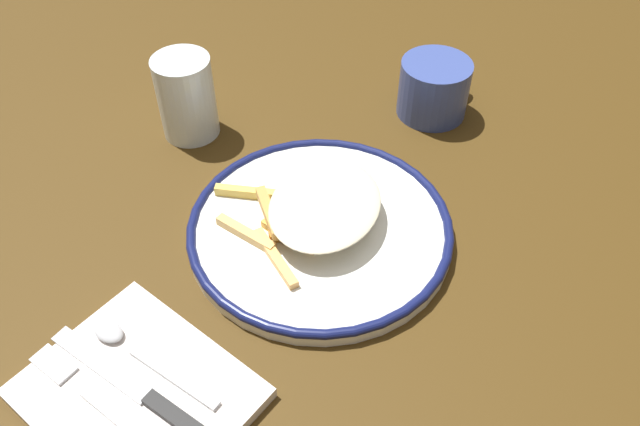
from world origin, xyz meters
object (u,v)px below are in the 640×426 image
object	(u,v)px
plate	(320,228)
coffee_mug	(434,88)
fork	(100,402)
fries_heap	(316,207)
napkin	(138,393)
water_glass	(186,97)
spoon	(134,349)
knife	(151,399)

from	to	relation	value
plate	coffee_mug	world-z (taller)	coffee_mug
fork	coffee_mug	xyz separation A→B (m)	(0.56, 0.05, 0.02)
fries_heap	napkin	world-z (taller)	fries_heap
fries_heap	napkin	bearing A→B (deg)	-174.75
coffee_mug	water_glass	bearing A→B (deg)	140.46
spoon	water_glass	distance (m)	0.35
knife	water_glass	distance (m)	0.40
napkin	fork	distance (m)	0.03
spoon	coffee_mug	world-z (taller)	coffee_mug
knife	water_glass	size ratio (longest dim) A/B	1.91
plate	coffee_mug	xyz separation A→B (m)	(0.27, 0.04, 0.03)
spoon	coffee_mug	xyz separation A→B (m)	(0.51, 0.03, 0.02)
spoon	plate	bearing A→B (deg)	-4.64
fork	knife	bearing A→B (deg)	-43.74
fries_heap	water_glass	size ratio (longest dim) A/B	1.94
napkin	knife	distance (m)	0.02
plate	napkin	world-z (taller)	plate
napkin	knife	size ratio (longest dim) A/B	0.93
water_glass	knife	bearing A→B (deg)	-134.04
plate	coffee_mug	size ratio (longest dim) A/B	2.49
spoon	coffee_mug	distance (m)	0.51
fries_heap	napkin	size ratio (longest dim) A/B	1.09
plate	spoon	distance (m)	0.24
coffee_mug	spoon	bearing A→B (deg)	-177.17
fries_heap	spoon	bearing A→B (deg)	177.51
fork	knife	xyz separation A→B (m)	(0.03, -0.03, 0.00)
fork	knife	world-z (taller)	knife
plate	knife	xyz separation A→B (m)	(-0.26, -0.03, 0.01)
fork	spoon	distance (m)	0.06
coffee_mug	knife	bearing A→B (deg)	-171.60
napkin	spoon	xyz separation A→B (m)	(0.02, 0.03, 0.01)
fries_heap	knife	size ratio (longest dim) A/B	1.01
knife	spoon	xyz separation A→B (m)	(0.02, 0.05, 0.00)
fries_heap	fork	xyz separation A→B (m)	(-0.29, -0.01, -0.02)
fries_heap	spoon	size ratio (longest dim) A/B	1.40
napkin	spoon	world-z (taller)	spoon
napkin	fries_heap	bearing A→B (deg)	5.25
fork	spoon	world-z (taller)	spoon
napkin	fork	xyz separation A→B (m)	(-0.03, 0.01, 0.01)
coffee_mug	napkin	bearing A→B (deg)	-173.61
fork	plate	bearing A→B (deg)	0.62
plate	fries_heap	bearing A→B (deg)	75.16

